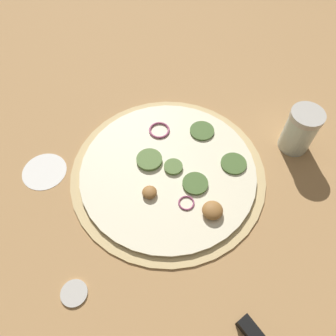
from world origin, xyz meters
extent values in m
plane|color=tan|center=(0.00, 0.00, 0.00)|extent=(3.00, 3.00, 0.00)
cylinder|color=#D6B77A|center=(0.00, 0.00, 0.00)|extent=(0.37, 0.37, 0.01)
cylinder|color=#EFE5C1|center=(0.00, 0.00, 0.01)|extent=(0.33, 0.33, 0.00)
ellipsoid|color=#996633|center=(-0.03, 0.05, 0.02)|extent=(0.03, 0.03, 0.01)
cylinder|color=#47662D|center=(-0.04, -0.12, 0.01)|extent=(0.05, 0.05, 0.00)
ellipsoid|color=#996633|center=(-0.11, -0.03, 0.02)|extent=(0.04, 0.04, 0.02)
cylinder|color=#567538|center=(0.03, 0.02, 0.01)|extent=(0.05, 0.05, 0.01)
cylinder|color=#567538|center=(0.00, -0.01, 0.01)|extent=(0.04, 0.04, 0.01)
torus|color=#934266|center=(-0.08, 0.00, 0.01)|extent=(0.03, 0.03, 0.00)
cylinder|color=#47662D|center=(-0.05, -0.03, 0.01)|extent=(0.05, 0.05, 0.01)
cylinder|color=#47662D|center=(0.06, -0.10, 0.01)|extent=(0.05, 0.05, 0.00)
torus|color=#A34C70|center=(0.09, -0.02, 0.01)|extent=(0.04, 0.04, 0.00)
cylinder|color=silver|center=(-0.04, -0.26, 0.04)|extent=(0.06, 0.06, 0.08)
cylinder|color=beige|center=(-0.04, -0.26, 0.09)|extent=(0.06, 0.06, 0.01)
cylinder|color=beige|center=(-0.14, 0.22, 0.00)|extent=(0.04, 0.04, 0.01)
cylinder|color=white|center=(0.10, 0.22, 0.00)|extent=(0.08, 0.08, 0.00)
camera|label=1|loc=(-0.31, 0.14, 0.53)|focal=35.00mm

